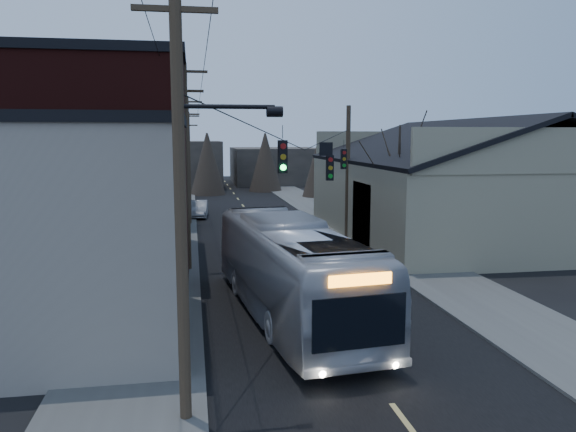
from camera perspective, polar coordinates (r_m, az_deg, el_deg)
name	(u,v)px	position (r m, az deg, el deg)	size (l,w,h in m)	color
road_surface	(260,229)	(40.26, -2.82, -1.32)	(9.00, 110.00, 0.02)	black
sidewalk_left	(168,231)	(40.02, -12.10, -1.48)	(4.00, 110.00, 0.12)	#474744
sidewalk_right	(348,226)	(41.52, 6.12, -1.00)	(4.00, 110.00, 0.12)	#474744
building_clapboard	(57,234)	(19.18, -22.44, -1.72)	(8.00, 8.00, 7.00)	gray
building_brick	(85,168)	(29.95, -19.88, 4.60)	(10.00, 12.00, 10.00)	black
building_left_far	(131,176)	(45.80, -15.69, 3.92)	(9.00, 14.00, 7.00)	#2F2A25
warehouse	(464,196)	(38.93, 17.46, 1.99)	(16.16, 20.60, 7.73)	gray
building_far_left	(182,164)	(74.54, -10.70, 5.17)	(10.00, 12.00, 6.00)	#2F2A25
building_far_right	(275,166)	(80.41, -1.29, 5.15)	(12.00, 14.00, 5.00)	#2F2A25
bare_tree	(398,191)	(31.65, 11.14, 2.54)	(0.40, 0.40, 7.20)	black
utility_lines	(220,164)	(33.66, -6.96, 5.26)	(11.24, 45.28, 10.50)	#382B1E
bus	(291,269)	(20.46, 0.27, -5.45)	(2.98, 12.74, 3.55)	#A3A5AE
parked_car	(198,209)	(46.66, -9.09, 0.71)	(1.44, 4.14, 1.36)	#93949A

